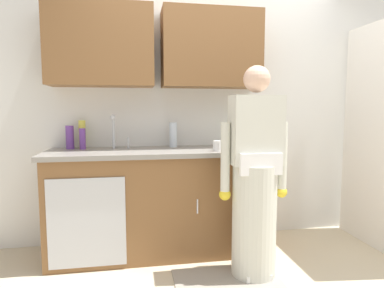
% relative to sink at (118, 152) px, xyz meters
% --- Properties ---
extents(ground_plane, '(9.00, 9.00, 0.00)m').
position_rel_sink_xyz_m(ground_plane, '(0.92, -0.71, -0.93)').
color(ground_plane, beige).
extents(kitchen_wall_with_uppers, '(4.80, 0.44, 2.70)m').
position_rel_sink_xyz_m(kitchen_wall_with_uppers, '(0.78, 0.29, 0.55)').
color(kitchen_wall_with_uppers, silver).
rests_on(kitchen_wall_with_uppers, ground).
extents(closet_door_panel, '(0.04, 1.10, 2.10)m').
position_rel_sink_xyz_m(closet_door_panel, '(2.37, -0.31, 0.12)').
color(closet_door_panel, silver).
rests_on(closet_door_panel, ground).
extents(counter_cabinet, '(1.90, 0.62, 0.90)m').
position_rel_sink_xyz_m(counter_cabinet, '(0.36, -0.01, -0.48)').
color(counter_cabinet, brown).
rests_on(counter_cabinet, ground).
extents(countertop, '(1.96, 0.66, 0.04)m').
position_rel_sink_xyz_m(countertop, '(0.37, -0.01, -0.01)').
color(countertop, gray).
rests_on(countertop, counter_cabinet).
extents(sink, '(0.50, 0.36, 0.35)m').
position_rel_sink_xyz_m(sink, '(0.00, 0.00, 0.00)').
color(sink, '#B7BABF').
rests_on(sink, counter_cabinet).
extents(person_at_sink, '(0.55, 0.34, 1.62)m').
position_rel_sink_xyz_m(person_at_sink, '(1.05, -0.57, -0.23)').
color(person_at_sink, white).
rests_on(person_at_sink, ground).
extents(floor_mat, '(0.80, 0.50, 0.01)m').
position_rel_sink_xyz_m(floor_mat, '(0.82, -0.66, -0.92)').
color(floor_mat, gray).
rests_on(floor_mat, ground).
extents(bottle_dish_liquid, '(0.07, 0.07, 0.23)m').
position_rel_sink_xyz_m(bottle_dish_liquid, '(0.51, 0.17, 0.13)').
color(bottle_dish_liquid, silver).
rests_on(bottle_dish_liquid, countertop).
extents(bottle_water_short, '(0.07, 0.07, 0.21)m').
position_rel_sink_xyz_m(bottle_water_short, '(-0.43, 0.18, 0.12)').
color(bottle_water_short, '#66388C').
rests_on(bottle_water_short, countertop).
extents(bottle_soap, '(0.06, 0.06, 0.19)m').
position_rel_sink_xyz_m(bottle_soap, '(-0.31, 0.13, 0.11)').
color(bottle_soap, '#66388C').
rests_on(bottle_soap, countertop).
extents(bottle_water_tall, '(0.06, 0.06, 0.26)m').
position_rel_sink_xyz_m(bottle_water_tall, '(-0.32, 0.22, 0.14)').
color(bottle_water_tall, '#D8D14C').
rests_on(bottle_water_tall, countertop).
extents(cup_by_sink, '(0.08, 0.08, 0.09)m').
position_rel_sink_xyz_m(cup_by_sink, '(0.85, -0.20, 0.06)').
color(cup_by_sink, white).
rests_on(cup_by_sink, countertop).
extents(sponge, '(0.11, 0.07, 0.03)m').
position_rel_sink_xyz_m(sponge, '(1.14, 0.09, 0.03)').
color(sponge, '#4CBF4C').
rests_on(sponge, countertop).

